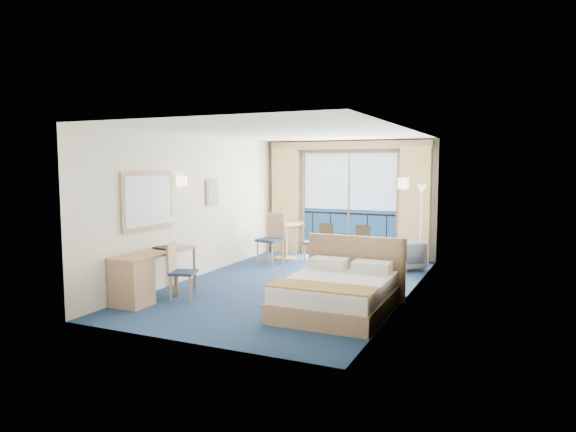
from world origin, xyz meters
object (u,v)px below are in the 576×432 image
object	(u,v)px
desk	(137,277)
bed	(338,293)
armchair	(404,255)
floor_lamp	(422,204)
table_chair_b	(272,235)
nightstand	(390,281)
round_table	(285,233)
table_chair_a	(307,239)
desk_chair	(178,268)

from	to	relation	value
desk	bed	bearing A→B (deg)	16.17
armchair	floor_lamp	distance (m)	1.17
floor_lamp	table_chair_b	distance (m)	3.23
nightstand	floor_lamp	xyz separation A→B (m)	(-0.02, 2.87, 1.03)
table_chair_b	bed	bearing A→B (deg)	-40.12
nightstand	floor_lamp	size ratio (longest dim) A/B	0.33
desk	round_table	world-z (taller)	round_table
armchair	floor_lamp	bearing A→B (deg)	-154.57
armchair	nightstand	bearing A→B (deg)	53.46
desk	round_table	distance (m)	4.42
nightstand	table_chair_a	bearing A→B (deg)	135.30
desk	desk_chair	world-z (taller)	desk_chair
floor_lamp	table_chair_a	distance (m)	2.60
round_table	table_chair_b	size ratio (longest dim) A/B	0.81
bed	table_chair_a	size ratio (longest dim) A/B	2.21
floor_lamp	desk_chair	world-z (taller)	floor_lamp
bed	table_chair_a	bearing A→B (deg)	118.64
nightstand	desk	distance (m)	4.00
nightstand	floor_lamp	distance (m)	3.05
table_chair_a	table_chair_b	world-z (taller)	table_chair_b
desk	desk_chair	bearing A→B (deg)	50.44
bed	round_table	distance (m)	4.30
round_table	table_chair_a	distance (m)	0.54
desk_chair	armchair	bearing A→B (deg)	-53.77
table_chair_b	armchair	bearing A→B (deg)	19.92
bed	desk	world-z (taller)	bed
armchair	table_chair_b	xyz separation A→B (m)	(-2.74, -0.50, 0.31)
bed	floor_lamp	bearing A→B (deg)	82.83
nightstand	desk	xyz separation A→B (m)	(-3.48, -1.96, 0.13)
floor_lamp	table_chair_b	bearing A→B (deg)	-160.25
armchair	round_table	size ratio (longest dim) A/B	0.76
floor_lamp	desk	distance (m)	6.01
desk	table_chair_a	size ratio (longest dim) A/B	1.85
floor_lamp	table_chair_a	bearing A→B (deg)	-169.20
nightstand	round_table	bearing A→B (deg)	140.71
armchair	floor_lamp	size ratio (longest dim) A/B	0.39
nightstand	desk_chair	xyz separation A→B (m)	(-3.07, -1.46, 0.22)
nightstand	table_chair_a	distance (m)	3.44
round_table	bed	bearing A→B (deg)	-55.27
table_chair_a	table_chair_b	size ratio (longest dim) A/B	0.79
round_table	desk_chair	bearing A→B (deg)	-91.57
desk_chair	table_chair_b	distance (m)	3.27
bed	armchair	world-z (taller)	bed
nightstand	desk	size ratio (longest dim) A/B	0.35
desk	table_chair_a	xyz separation A→B (m)	(1.04, 4.37, 0.07)
floor_lamp	round_table	distance (m)	3.06
bed	table_chair_b	xyz separation A→B (m)	(-2.47, 2.91, 0.33)
bed	desk	distance (m)	3.09
armchair	desk	distance (m)	5.36
bed	nightstand	xyz separation A→B (m)	(0.52, 1.10, -0.00)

